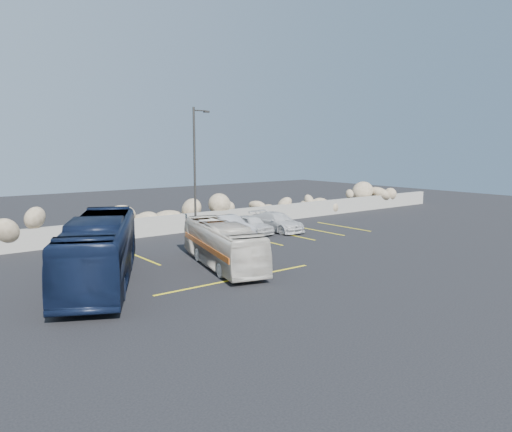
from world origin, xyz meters
TOP-DOWN VIEW (x-y plane):
  - ground at (0.00, 0.00)m, footprint 90.00×90.00m
  - seawall at (0.00, 12.00)m, footprint 60.00×0.40m
  - riprap_pile at (0.00, 13.20)m, footprint 54.00×2.80m
  - parking_lines at (4.64, 5.57)m, footprint 18.16×9.36m
  - lamppost at (2.56, 9.50)m, footprint 1.14×0.18m
  - vintage_bus at (-0.22, 2.51)m, footprint 3.66×7.74m
  - tour_coach at (-5.89, 3.23)m, footprint 6.68×10.02m
  - car_a at (6.20, 8.74)m, footprint 1.51×3.61m
  - car_b at (4.37, 8.67)m, footprint 1.58×4.15m
  - car_c at (8.20, 8.47)m, footprint 1.86×4.34m

SIDE VIEW (x-z plane):
  - ground at x=0.00m, z-range 0.00..0.00m
  - parking_lines at x=4.64m, z-range 0.00..0.01m
  - seawall at x=0.00m, z-range 0.00..1.20m
  - car_a at x=6.20m, z-range 0.00..1.22m
  - car_c at x=8.20m, z-range 0.00..1.25m
  - car_b at x=4.37m, z-range 0.00..1.35m
  - vintage_bus at x=-0.22m, z-range 0.00..2.10m
  - riprap_pile at x=0.00m, z-range 0.00..2.60m
  - tour_coach at x=-5.89m, z-range 0.00..2.80m
  - lamppost at x=2.56m, z-range 0.30..8.30m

